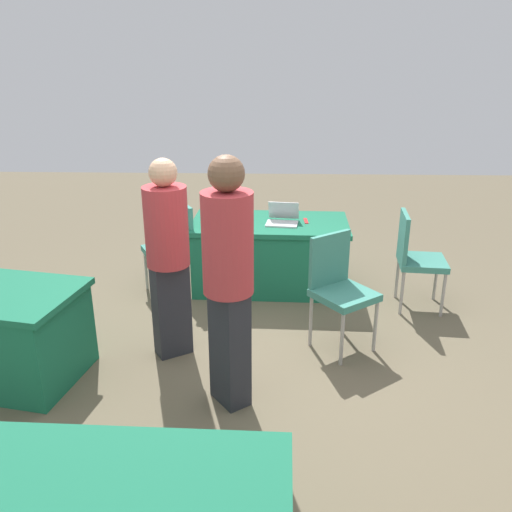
# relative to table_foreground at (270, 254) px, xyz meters

# --- Properties ---
(ground_plane) EXTENTS (14.40, 14.40, 0.00)m
(ground_plane) POSITION_rel_table_foreground_xyz_m (0.16, 1.46, -0.36)
(ground_plane) COLOR brown
(table_foreground) EXTENTS (1.64, 0.90, 0.72)m
(table_foreground) POSITION_rel_table_foreground_xyz_m (0.00, 0.00, 0.00)
(table_foreground) COLOR #196647
(table_foreground) RESTS_ON ground
(chair_near_front) EXTENTS (0.60, 0.60, 0.94)m
(chair_near_front) POSITION_rel_table_foreground_xyz_m (0.98, 0.18, 0.17)
(chair_near_front) COLOR #9E9993
(chair_near_front) RESTS_ON ground
(chair_tucked_left) EXTENTS (0.62, 0.62, 0.98)m
(chair_tucked_left) POSITION_rel_table_foreground_xyz_m (-0.59, 1.24, 0.20)
(chair_tucked_left) COLOR #9E9993
(chair_tucked_left) RESTS_ON ground
(chair_tucked_right) EXTENTS (0.48, 0.48, 0.96)m
(chair_tucked_right) POSITION_rel_table_foreground_xyz_m (-1.40, 0.46, 0.18)
(chair_tucked_right) COLOR #9E9993
(chair_tucked_right) RESTS_ON ground
(person_presenter) EXTENTS (0.47, 0.47, 1.64)m
(person_presenter) POSITION_rel_table_foreground_xyz_m (0.79, 1.41, 0.55)
(person_presenter) COLOR #26262D
(person_presenter) RESTS_ON ground
(person_attendee_standing) EXTENTS (0.48, 0.48, 1.78)m
(person_attendee_standing) POSITION_rel_table_foreground_xyz_m (0.26, 2.06, 0.64)
(person_attendee_standing) COLOR #26262D
(person_attendee_standing) RESTS_ON ground
(laptop_silver) EXTENTS (0.35, 0.33, 0.21)m
(laptop_silver) POSITION_rel_table_foreground_xyz_m (-0.13, 0.05, 0.40)
(laptop_silver) COLOR silver
(laptop_silver) RESTS_ON table_foreground
(yarn_ball) EXTENTS (0.11, 0.11, 0.11)m
(yarn_ball) POSITION_rel_table_foreground_xyz_m (0.54, -0.08, 0.42)
(yarn_ball) COLOR #3F5999
(yarn_ball) RESTS_ON table_foreground
(scissors_red) EXTENTS (0.04, 0.18, 0.01)m
(scissors_red) POSITION_rel_table_foreground_xyz_m (-0.38, -0.03, 0.36)
(scissors_red) COLOR red
(scissors_red) RESTS_ON table_foreground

